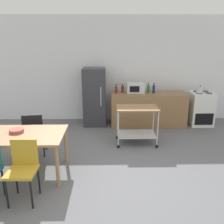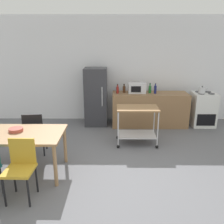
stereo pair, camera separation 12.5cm
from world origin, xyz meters
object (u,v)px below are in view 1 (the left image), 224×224
object	(u,v)px
dining_table	(20,138)
refrigerator	(95,97)
bottle_hot_sauce	(116,90)
bottle_olive_oil	(123,89)
stove_oven	(201,109)
bottle_sparkling_water	(154,89)
fruit_bowl	(16,131)
microwave	(135,88)
kettle	(200,90)
kitchen_cart	(137,119)
bottle_soy_sauce	(148,89)
chair_black	(34,131)
chair_mustard	(23,166)

from	to	relation	value
dining_table	refrigerator	distance (m)	2.80
bottle_hot_sauce	bottle_olive_oil	world-z (taller)	bottle_hot_sauce
stove_oven	refrigerator	xyz separation A→B (m)	(-2.90, 0.08, 0.32)
bottle_sparkling_water	fruit_bowl	size ratio (longest dim) A/B	1.12
stove_oven	microwave	xyz separation A→B (m)	(-1.80, 0.03, 0.58)
microwave	kettle	distance (m)	1.69
stove_oven	bottle_olive_oil	size ratio (longest dim) A/B	4.08
kitchen_cart	bottle_sparkling_water	size ratio (longest dim) A/B	3.41
bottle_soy_sauce	kettle	xyz separation A→B (m)	(1.34, -0.10, -0.00)
dining_table	fruit_bowl	bearing A→B (deg)	130.23
bottle_hot_sauce	chair_black	bearing A→B (deg)	-134.01
fruit_bowl	kitchen_cart	bearing A→B (deg)	28.10
fruit_bowl	dining_table	bearing A→B (deg)	-49.77
refrigerator	fruit_bowl	size ratio (longest dim) A/B	6.49
dining_table	kitchen_cart	xyz separation A→B (m)	(2.12, 1.25, -0.10)
dining_table	chair_mustard	world-z (taller)	chair_mustard
bottle_soy_sauce	bottle_olive_oil	bearing A→B (deg)	174.00
stove_oven	microwave	bearing A→B (deg)	179.16
dining_table	bottle_soy_sauce	distance (m)	3.59
refrigerator	bottle_hot_sauce	xyz separation A→B (m)	(0.58, -0.12, 0.22)
fruit_bowl	kettle	size ratio (longest dim) A/B	1.00
kitchen_cart	bottle_hot_sauce	xyz separation A→B (m)	(-0.42, 1.19, 0.42)
chair_mustard	microwave	world-z (taller)	microwave
refrigerator	kettle	world-z (taller)	refrigerator
chair_black	microwave	world-z (taller)	microwave
chair_mustard	kitchen_cart	xyz separation A→B (m)	(1.86, 1.91, 0.05)
chair_black	kettle	bearing A→B (deg)	-163.69
bottle_hot_sauce	chair_mustard	bearing A→B (deg)	-114.87
chair_mustard	fruit_bowl	xyz separation A→B (m)	(-0.33, 0.74, 0.26)
chair_black	kitchen_cart	bearing A→B (deg)	-172.52
bottle_soy_sauce	kettle	distance (m)	1.35
refrigerator	microwave	distance (m)	1.13
kitchen_cart	chair_mustard	bearing A→B (deg)	-134.19
chair_mustard	kettle	world-z (taller)	kettle
dining_table	bottle_hot_sauce	world-z (taller)	bottle_hot_sauce
bottle_olive_oil	chair_black	bearing A→B (deg)	-135.14
stove_oven	bottle_soy_sauce	xyz separation A→B (m)	(-1.46, -0.00, 0.55)
chair_mustard	kettle	distance (m)	4.77
dining_table	chair_mustard	bearing A→B (deg)	-68.10
chair_mustard	microwave	distance (m)	3.76
bottle_olive_oil	bottle_soy_sauce	size ratio (longest dim) A/B	0.85
chair_mustard	bottle_soy_sauce	xyz separation A→B (m)	(2.30, 3.14, 0.49)
refrigerator	bottle_hot_sauce	bearing A→B (deg)	-11.68
kitchen_cart	microwave	distance (m)	1.34
microwave	chair_black	bearing A→B (deg)	-140.58
refrigerator	chair_mustard	bearing A→B (deg)	-104.93
stove_oven	bottle_hot_sauce	bearing A→B (deg)	-179.05
chair_mustard	bottle_soy_sauce	size ratio (longest dim) A/B	3.36
microwave	bottle_soy_sauce	distance (m)	0.35
chair_mustard	kitchen_cart	distance (m)	2.67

